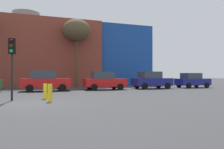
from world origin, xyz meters
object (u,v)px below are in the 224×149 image
Objects in this scene: parked_car_2 at (45,81)px; traffic_light_island at (12,55)px; bare_tree_1 at (77,31)px; bollard_yellow_0 at (50,93)px; bollard_yellow_1 at (45,91)px; parked_car_3 at (104,81)px; parked_car_5 at (192,80)px; parked_car_4 at (151,80)px.

traffic_light_island is at bearing -105.82° from parked_car_2.
bare_tree_1 is 8.78× the size of bollard_yellow_0.
bollard_yellow_0 reaches higher than bollard_yellow_1.
traffic_light_island reaches higher than bollard_yellow_1.
parked_car_3 is (5.77, 0.00, -0.04)m from parked_car_2.
bare_tree_1 is (-1.68, 6.19, 6.20)m from parked_car_3.
bare_tree_1 reaches higher than traffic_light_island.
traffic_light_island is (-18.96, -7.66, 1.75)m from parked_car_5.
bollard_yellow_0 is (-5.93, -8.90, -0.42)m from parked_car_3.
traffic_light_island reaches higher than parked_car_5.
bollard_yellow_1 is at bearing 95.61° from bollard_yellow_0.
parked_car_5 reaches higher than bollard_yellow_1.
bollard_yellow_0 is at bearing -84.39° from bollard_yellow_1.
bollard_yellow_1 is at bearing -130.24° from parked_car_3.
parked_car_2 is 4.66× the size of bollard_yellow_1.
parked_car_3 is 0.49× the size of bare_tree_1.
parked_car_4 is 11.31m from bare_tree_1.
parked_car_5 is 0.47× the size of bare_tree_1.
bollard_yellow_0 is 1.71m from bollard_yellow_1.
traffic_light_island is at bearing -150.31° from parked_car_4.
traffic_light_island is at bearing -136.02° from parked_car_3.
parked_car_5 is 1.13× the size of traffic_light_island.
traffic_light_island is (-13.43, -7.66, 1.69)m from parked_car_4.
parked_car_2 reaches higher than bollard_yellow_0.
bollard_yellow_1 is (-11.59, -7.20, -0.47)m from parked_car_4.
bollard_yellow_0 is at bearing -105.73° from bare_tree_1.
traffic_light_island reaches higher than bollard_yellow_0.
parked_car_3 reaches higher than bollard_yellow_0.
parked_car_2 is at bearing 88.97° from bollard_yellow_0.
bare_tree_1 is at bearing 105.14° from parked_car_3.
parked_car_2 is 11.26m from parked_car_4.
bare_tree_1 reaches higher than parked_car_5.
parked_car_4 is 15.56m from traffic_light_island.
bollard_yellow_0 is (-0.16, -8.90, -0.46)m from parked_car_2.
bollard_yellow_0 is at bearing -142.08° from parked_car_4.
parked_car_3 is 1.05× the size of parked_car_5.
bare_tree_1 is (-7.17, 6.19, 6.18)m from parked_car_4.
parked_car_5 is (5.53, -0.00, -0.07)m from parked_car_4.
bollard_yellow_0 is at bearing -152.30° from parked_car_5.
parked_car_2 is 0.51× the size of bare_tree_1.
bollard_yellow_0 is at bearing -123.67° from parked_car_3.
bollard_yellow_1 is at bearing -92.60° from parked_car_2.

